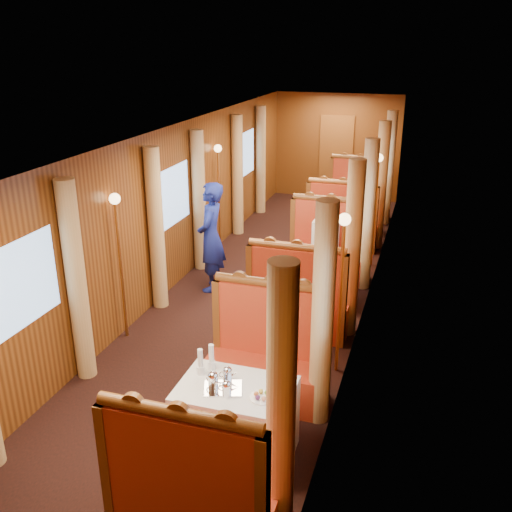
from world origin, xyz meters
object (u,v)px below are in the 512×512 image
at_px(table_far, 350,213).
at_px(teapot_back, 227,376).
at_px(teapot_left, 213,382).
at_px(fruit_plate, 262,397).
at_px(table_near, 236,422).
at_px(banquette_far_aft, 357,198).
at_px(table_mid, 314,279).
at_px(rose_vase_far, 350,187).
at_px(banquette_near_fwd, 192,496).
at_px(teapot_right, 227,390).
at_px(banquette_mid_fwd, 298,305).
at_px(steward, 211,237).
at_px(banquette_near_aft, 267,362).
at_px(banquette_mid_aft, 327,253).
at_px(rose_vase_mid, 318,243).
at_px(passenger, 325,239).
at_px(tea_tray, 223,388).
at_px(banquette_far_fwd, 342,226).

relative_size(table_far, teapot_back, 7.37).
height_order(teapot_left, fruit_plate, teapot_left).
distance_m(table_near, banquette_far_aft, 8.01).
distance_m(table_mid, rose_vase_far, 3.53).
height_order(banquette_near_fwd, teapot_right, banquette_near_fwd).
distance_m(banquette_mid_fwd, teapot_back, 2.45).
relative_size(table_near, table_mid, 1.00).
bearing_deg(steward, banquette_near_aft, 27.09).
relative_size(banquette_mid_aft, fruit_plate, 5.97).
relative_size(table_near, banquette_near_fwd, 0.78).
bearing_deg(teapot_right, rose_vase_mid, 86.08).
height_order(table_mid, banquette_far_aft, banquette_far_aft).
relative_size(banquette_far_aft, teapot_right, 9.40).
relative_size(banquette_mid_aft, table_far, 1.28).
relative_size(teapot_left, passenger, 0.21).
relative_size(teapot_left, rose_vase_far, 0.44).
bearing_deg(table_far, banquette_mid_aft, -90.00).
distance_m(table_mid, tea_tray, 3.58).
bearing_deg(tea_tray, rose_vase_far, 89.48).
xyz_separation_m(banquette_mid_aft, tea_tray, (-0.10, -4.58, 0.33)).
relative_size(table_near, banquette_mid_fwd, 0.78).
relative_size(table_mid, rose_vase_far, 2.92).
xyz_separation_m(teapot_left, fruit_plate, (0.47, -0.02, -0.05)).
bearing_deg(rose_vase_far, steward, -114.66).
height_order(fruit_plate, rose_vase_mid, rose_vase_mid).
relative_size(banquette_near_aft, banquette_far_aft, 1.00).
relative_size(banquette_far_aft, rose_vase_mid, 3.72).
xyz_separation_m(rose_vase_far, steward, (-1.59, -3.47, -0.07)).
bearing_deg(steward, teapot_left, 15.96).
xyz_separation_m(banquette_far_fwd, teapot_left, (-0.18, -6.06, 0.39)).
distance_m(table_near, banquette_near_aft, 1.02).
distance_m(teapot_back, steward, 3.77).
relative_size(tea_tray, passenger, 0.45).
bearing_deg(passenger, table_far, 90.00).
bearing_deg(banquette_near_fwd, teapot_right, 91.89).
bearing_deg(steward, rose_vase_far, 149.42).
height_order(banquette_near_fwd, steward, steward).
height_order(banquette_near_fwd, passenger, banquette_near_fwd).
bearing_deg(banquette_mid_aft, table_mid, -90.00).
height_order(banquette_near_aft, steward, steward).
relative_size(table_mid, rose_vase_mid, 2.92).
distance_m(banquette_mid_fwd, steward, 1.97).
bearing_deg(banquette_near_aft, fruit_plate, -75.67).
bearing_deg(banquette_near_aft, banquette_far_aft, 90.00).
bearing_deg(teapot_left, table_near, 42.67).
distance_m(banquette_mid_fwd, rose_vase_far, 4.53).
bearing_deg(rose_vase_far, banquette_mid_aft, -89.23).
relative_size(teapot_right, teapot_back, 1.00).
bearing_deg(passenger, steward, -155.24).
xyz_separation_m(banquette_mid_aft, fruit_plate, (0.28, -4.61, 0.35)).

